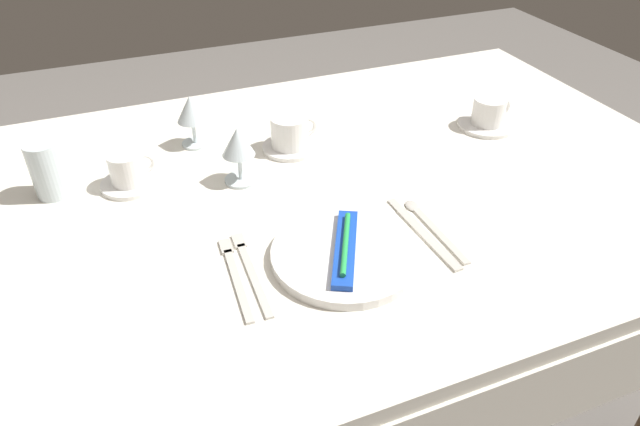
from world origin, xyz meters
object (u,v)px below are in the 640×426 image
Objects in this scene: coffee_cup_left at (290,131)px; fork_outer at (250,269)px; coffee_cup_right at (128,168)px; dinner_knife at (424,234)px; coffee_cup_far at (489,111)px; toothbrush_package at (345,247)px; dinner_plate at (345,254)px; wine_glass_left at (191,112)px; wine_glass_centre at (238,146)px; spoon_soup at (428,223)px; drink_tumbler at (49,172)px; fork_inner at (235,274)px.

fork_outer is at bearing -118.78° from coffee_cup_left.
coffee_cup_left is 0.37m from coffee_cup_right.
dinner_knife is 2.32× the size of coffee_cup_far.
coffee_cup_left reaches higher than toothbrush_package.
wine_glass_left reaches higher than dinner_plate.
wine_glass_left is at bearing 122.57° from dinner_knife.
wine_glass_centre is at bearing 130.59° from dinner_knife.
dinner_knife is 1.12× the size of spoon_soup.
coffee_cup_right is at bearing -9.57° from drink_tumbler.
coffee_cup_left is 0.89× the size of wine_glass_left.
coffee_cup_far is at bearing 22.74° from fork_inner.
coffee_cup_right is 0.87m from coffee_cup_far.
drink_tumbler is (-0.31, 0.38, 0.05)m from fork_outer.
fork_outer is at bearing 175.60° from dinner_knife.
coffee_cup_far is (0.50, -0.08, -0.00)m from coffee_cup_left.
toothbrush_package reaches higher than dinner_knife.
drink_tumbler is at bearing 147.53° from dinner_knife.
coffee_cup_left is 0.92× the size of drink_tumbler.
dinner_knife is at bearing -3.55° from fork_inner.
fork_outer is at bearing -51.03° from drink_tumbler.
dinner_knife is 2.00× the size of drink_tumbler.
dinner_knife is 0.50m from coffee_cup_far.
coffee_cup_left is at bearing 58.23° from fork_inner.
toothbrush_package is 1.98× the size of coffee_cup_far.
dinner_plate is at bearing 180.00° from toothbrush_package.
dinner_knife is 0.61m from wine_glass_left.
toothbrush_package is 0.63m from drink_tumbler.
fork_inner and dinner_knife have the same top height.
wine_glass_centre is at bearing 77.56° from fork_outer.
dinner_plate is 1.11× the size of dinner_knife.
coffee_cup_far reaches higher than dinner_plate.
dinner_knife is 0.42m from wine_glass_centre.
fork_inner is at bearing -70.09° from coffee_cup_right.
wine_glass_left reaches higher than coffee_cup_far.
dinner_plate is at bearing -72.79° from wine_glass_left.
wine_glass_centre is at bearing 135.93° from spoon_soup.
coffee_cup_right is 0.77× the size of wine_glass_left.
wine_glass_centre is (-0.29, 0.29, 0.08)m from spoon_soup.
fork_outer is 0.96× the size of dinner_knife.
fork_inner is at bearing -179.17° from spoon_soup.
dinner_knife is 0.76m from drink_tumbler.
spoon_soup is 0.60m from wine_glass_left.
coffee_cup_left is at bearing 61.22° from fork_outer.
fork_outer is at bearing -179.60° from spoon_soup.
drink_tumbler reaches higher than dinner_knife.
toothbrush_package reaches higher than dinner_plate.
drink_tumbler is (-0.64, 0.41, 0.05)m from dinner_knife.
wine_glass_centre is (-0.10, 0.32, 0.06)m from toothbrush_package.
fork_inner is 0.32m from wine_glass_centre.
fork_outer is at bearing 6.30° from fork_inner.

